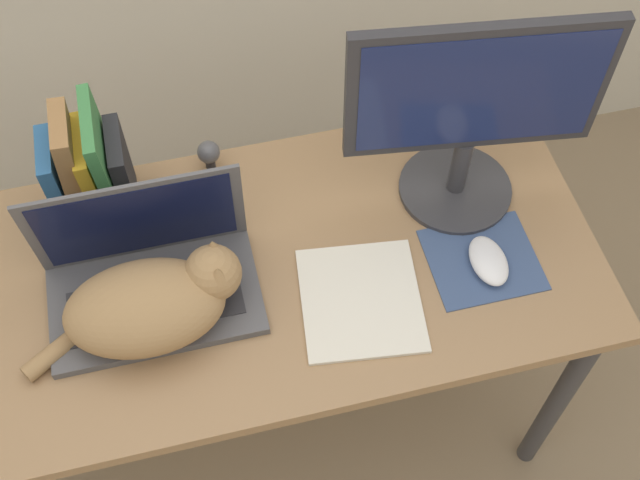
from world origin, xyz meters
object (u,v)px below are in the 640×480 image
object	(u,v)px
laptop	(150,276)
cat	(153,304)
book_row	(90,172)
notepad	(361,300)
external_monitor	(473,111)
computer_mouse	(489,261)
webcam	(209,153)

from	to	relation	value
laptop	cat	xyz separation A→B (m)	(0.00, -0.07, 0.03)
book_row	notepad	size ratio (longest dim) A/B	0.97
laptop	book_row	xyz separation A→B (m)	(-0.08, 0.21, 0.06)
cat	notepad	bearing A→B (deg)	-6.30
external_monitor	computer_mouse	bearing A→B (deg)	-89.97
laptop	computer_mouse	distance (m)	0.62
computer_mouse	book_row	world-z (taller)	book_row
cat	book_row	world-z (taller)	book_row
notepad	laptop	bearing A→B (deg)	162.63
external_monitor	laptop	bearing A→B (deg)	-171.88
laptop	computer_mouse	world-z (taller)	laptop
cat	external_monitor	size ratio (longest dim) A/B	0.88
laptop	computer_mouse	xyz separation A→B (m)	(0.62, -0.10, -0.03)
book_row	notepad	world-z (taller)	book_row
laptop	cat	world-z (taller)	laptop
laptop	external_monitor	world-z (taller)	external_monitor
laptop	notepad	bearing A→B (deg)	-17.37
computer_mouse	book_row	distance (m)	0.76
book_row	notepad	xyz separation A→B (m)	(0.44, -0.33, -0.11)
laptop	cat	size ratio (longest dim) A/B	0.94
cat	notepad	size ratio (longest dim) A/B	1.54
book_row	laptop	bearing A→B (deg)	-70.46
laptop	webcam	world-z (taller)	laptop
laptop	external_monitor	xyz separation A→B (m)	(0.62, 0.09, 0.18)
book_row	computer_mouse	bearing A→B (deg)	-24.08
notepad	computer_mouse	bearing A→B (deg)	3.87
computer_mouse	webcam	bearing A→B (deg)	142.37
laptop	book_row	bearing A→B (deg)	109.54
laptop	book_row	size ratio (longest dim) A/B	1.49
laptop	cat	bearing A→B (deg)	-89.43
computer_mouse	notepad	distance (m)	0.25
laptop	external_monitor	distance (m)	0.65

